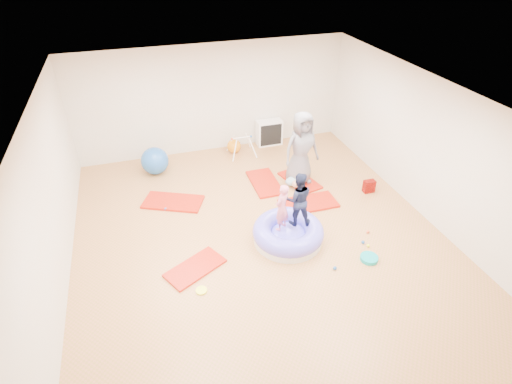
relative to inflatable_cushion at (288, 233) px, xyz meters
name	(u,v)px	position (x,y,z in m)	size (l,w,h in m)	color
room	(261,177)	(-0.49, 0.21, 1.23)	(7.01, 8.01, 2.81)	#C0784D
gym_mat_front_left	(195,268)	(-1.86, -0.24, -0.15)	(1.06, 0.53, 0.04)	red
gym_mat_mid_left	(173,202)	(-1.96, 1.93, -0.14)	(1.28, 0.64, 0.05)	red
gym_mat_center_back	(265,183)	(0.22, 2.08, -0.14)	(1.21, 0.60, 0.05)	red
gym_mat_right	(308,203)	(0.87, 0.98, -0.14)	(1.24, 0.62, 0.05)	red
gym_mat_rear_right	(300,180)	(1.06, 1.93, -0.15)	(1.10, 0.55, 0.05)	red
inflatable_cushion	(288,233)	(0.00, 0.00, 0.00)	(1.37, 1.37, 0.43)	silver
child_pink	(282,205)	(-0.16, -0.02, 0.71)	(0.35, 0.23, 0.96)	#DB6C8B
child_navy	(298,197)	(0.19, 0.06, 0.77)	(0.53, 0.41, 1.09)	#191F3A
adult_caregiver	(301,148)	(1.02, 1.88, 0.74)	(0.85, 0.55, 1.73)	slate
infant	(294,182)	(0.81, 1.72, -0.01)	(0.37, 0.37, 0.22)	#90B7CA
ball_pit_balls	(315,227)	(0.66, 0.16, -0.14)	(3.82, 2.78, 0.07)	#205AB1
exercise_ball_blue	(155,161)	(-2.18, 3.36, 0.17)	(0.67, 0.67, 0.67)	#205AB1
exercise_ball_orange	(234,146)	(-0.07, 3.81, 0.02)	(0.37, 0.37, 0.37)	orange
infant_play_gym	(242,143)	(0.09, 3.60, 0.18)	(0.69, 0.65, 0.53)	white
cube_shelf	(269,133)	(0.99, 4.00, 0.18)	(0.70, 0.34, 0.70)	white
balance_disc	(369,258)	(1.22, -0.96, -0.13)	(0.33, 0.33, 0.07)	#0CA3A9
backpack	(369,186)	(2.39, 1.03, -0.02)	(0.25, 0.16, 0.29)	#C10A02
yellow_toy	(201,290)	(-1.85, -0.79, -0.15)	(0.19, 0.19, 0.03)	#FAFF1E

